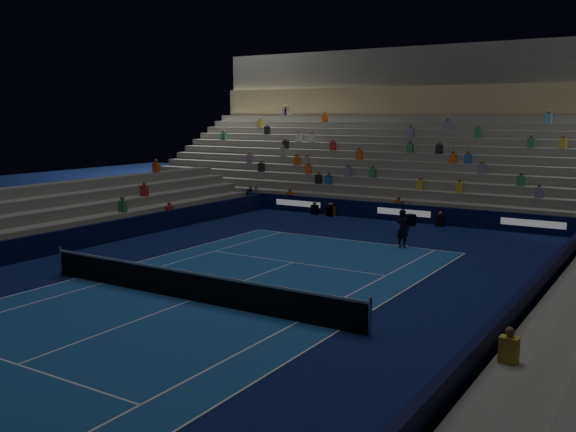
% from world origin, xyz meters
% --- Properties ---
extents(ground, '(90.00, 90.00, 0.00)m').
position_xyz_m(ground, '(0.00, 0.00, 0.00)').
color(ground, '#0B1544').
rests_on(ground, ground).
extents(court_surface, '(10.97, 23.77, 0.01)m').
position_xyz_m(court_surface, '(0.00, 0.00, 0.01)').
color(court_surface, '#194D8D').
rests_on(court_surface, ground).
extents(sponsor_barrier_far, '(44.00, 0.25, 1.00)m').
position_xyz_m(sponsor_barrier_far, '(0.00, 18.50, 0.50)').
color(sponsor_barrier_far, black).
rests_on(sponsor_barrier_far, ground).
extents(sponsor_barrier_east, '(0.25, 37.00, 1.00)m').
position_xyz_m(sponsor_barrier_east, '(9.70, 0.00, 0.50)').
color(sponsor_barrier_east, black).
rests_on(sponsor_barrier_east, ground).
extents(sponsor_barrier_west, '(0.25, 37.00, 1.00)m').
position_xyz_m(sponsor_barrier_west, '(-9.70, 0.00, 0.50)').
color(sponsor_barrier_west, black).
rests_on(sponsor_barrier_west, ground).
extents(grandstand_main, '(44.00, 15.20, 11.20)m').
position_xyz_m(grandstand_main, '(0.00, 27.90, 3.38)').
color(grandstand_main, slate).
rests_on(grandstand_main, ground).
extents(tennis_net, '(12.90, 0.10, 1.10)m').
position_xyz_m(tennis_net, '(0.00, 0.00, 0.50)').
color(tennis_net, '#B2B2B7').
rests_on(tennis_net, ground).
extents(tennis_player, '(0.73, 0.56, 1.78)m').
position_xyz_m(tennis_player, '(2.64, 11.65, 0.89)').
color(tennis_player, black).
rests_on(tennis_player, ground).
extents(broadcast_camera, '(0.66, 1.02, 0.63)m').
position_xyz_m(broadcast_camera, '(0.76, 17.30, 0.32)').
color(broadcast_camera, black).
rests_on(broadcast_camera, ground).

